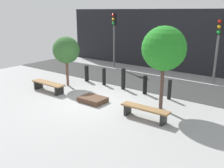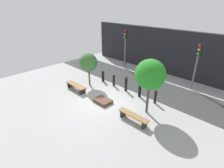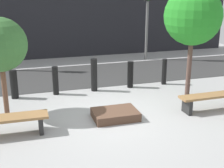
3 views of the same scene
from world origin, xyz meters
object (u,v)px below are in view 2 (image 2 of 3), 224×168
(tree_behind_left_bench, at_px, (88,62))
(planter_bed, at_px, (103,101))
(bench_right, at_px, (133,117))
(bollard_left, at_px, (114,80))
(tree_behind_right_bench, at_px, (150,75))
(bollard_right, at_px, (140,91))
(bollard_far_left, at_px, (103,76))
(traffic_light_west, at_px, (125,42))
(bollard_far_right, at_px, (155,97))
(traffic_light_mid_west, at_px, (197,59))
(bench_left, at_px, (76,86))
(bollard_center, at_px, (126,84))

(tree_behind_left_bench, bearing_deg, planter_bed, -21.88)
(bench_right, distance_m, bollard_left, 4.59)
(tree_behind_right_bench, bearing_deg, bollard_right, 139.22)
(bollard_right, bearing_deg, tree_behind_left_bench, -162.38)
(bollard_left, bearing_deg, bollard_far_left, 180.00)
(tree_behind_left_bench, distance_m, traffic_light_west, 4.94)
(bollard_right, relative_size, bollard_far_right, 0.99)
(traffic_light_west, height_order, traffic_light_mid_west, traffic_light_west)
(planter_bed, height_order, bollard_left, bollard_left)
(traffic_light_mid_west, bearing_deg, bollard_right, -119.58)
(bench_left, distance_m, bench_right, 5.28)
(planter_bed, height_order, traffic_light_west, traffic_light_west)
(bollard_center, height_order, bollard_far_right, bollard_center)
(bench_right, height_order, tree_behind_right_bench, tree_behind_right_bench)
(bollard_far_right, relative_size, traffic_light_mid_west, 0.26)
(tree_behind_right_bench, bearing_deg, traffic_light_mid_west, 82.49)
(bollard_center, bearing_deg, traffic_light_west, 132.08)
(planter_bed, bearing_deg, bollard_far_right, 43.15)
(bench_right, bearing_deg, tree_behind_left_bench, 165.78)
(bench_left, bearing_deg, tree_behind_left_bench, 90.80)
(bollard_right, bearing_deg, bench_right, -60.25)
(tree_behind_left_bench, xyz_separation_m, traffic_light_west, (-0.64, 4.86, 0.65))
(bollard_left, relative_size, bollard_right, 1.01)
(bollard_right, bearing_deg, bollard_far_left, 180.00)
(planter_bed, distance_m, tree_behind_left_bench, 3.33)
(bollard_far_left, height_order, bollard_center, bollard_center)
(bench_left, relative_size, bollard_right, 2.22)
(bench_right, relative_size, tree_behind_right_bench, 0.56)
(bench_left, xyz_separation_m, bollard_center, (2.64, 2.48, 0.20))
(traffic_light_west, bearing_deg, traffic_light_mid_west, -0.00)
(bollard_left, relative_size, bollard_center, 0.84)
(traffic_light_west, relative_size, traffic_light_mid_west, 1.07)
(tree_behind_right_bench, xyz_separation_m, bollard_left, (-3.86, 1.23, -1.94))
(bollard_far_right, distance_m, traffic_light_mid_west, 4.18)
(bollard_right, bearing_deg, bollard_far_right, 0.00)
(planter_bed, xyz_separation_m, bollard_far_right, (2.44, 2.28, 0.33))
(bollard_far_left, distance_m, traffic_light_west, 4.26)
(bench_right, distance_m, tree_behind_left_bench, 5.63)
(bollard_left, height_order, traffic_light_mid_west, traffic_light_mid_west)
(bollard_far_right, bearing_deg, tree_behind_right_bench, -80.64)
(tree_behind_right_bench, height_order, bollard_far_right, tree_behind_right_bench)
(planter_bed, relative_size, bollard_far_right, 1.28)
(tree_behind_right_bench, distance_m, traffic_light_west, 7.66)
(bench_left, xyz_separation_m, bollard_left, (1.42, 2.48, 0.11))
(bollard_center, distance_m, traffic_light_west, 5.27)
(tree_behind_left_bench, height_order, bollard_right, tree_behind_left_bench)
(traffic_light_mid_west, bearing_deg, bollard_center, -132.09)
(bench_left, bearing_deg, bench_right, 0.80)
(tree_behind_right_bench, relative_size, traffic_light_mid_west, 0.96)
(bench_right, xyz_separation_m, planter_bed, (-2.64, 0.20, -0.22))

